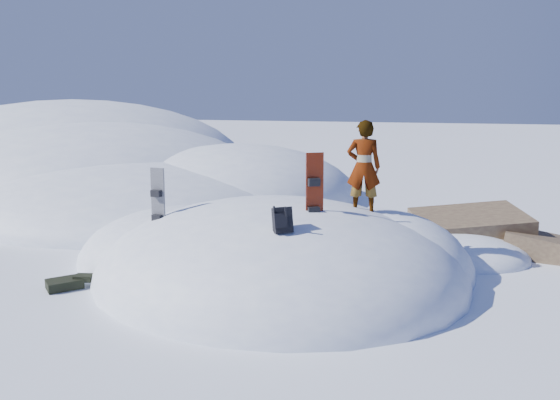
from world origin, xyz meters
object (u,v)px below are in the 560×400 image
(person, at_px, (364,167))
(snowboard_dark, at_px, (158,208))
(backpack, at_px, (282,220))
(snowboard_red, at_px, (314,200))

(person, bearing_deg, snowboard_dark, 7.93)
(snowboard_dark, distance_m, backpack, 2.83)
(snowboard_red, bearing_deg, snowboard_dark, 151.54)
(snowboard_red, xyz_separation_m, backpack, (-0.30, -1.00, -0.16))
(snowboard_red, xyz_separation_m, person, (0.71, 0.96, 0.47))
(snowboard_red, relative_size, backpack, 3.46)
(snowboard_dark, xyz_separation_m, person, (3.67, 1.02, 0.78))
(snowboard_red, height_order, backpack, snowboard_red)
(snowboard_dark, height_order, backpack, snowboard_dark)
(snowboard_dark, height_order, person, person)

